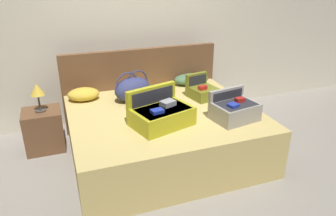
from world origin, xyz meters
The scene contains 12 objects.
ground_plane centered at (0.00, 0.00, 0.00)m, with size 12.00×12.00×0.00m, color gray.
back_wall centered at (0.00, 1.65, 1.30)m, with size 8.00×0.10×2.60m, color beige.
bed centered at (0.00, 0.40, 0.28)m, with size 2.07×1.76×0.56m, color tan.
headboard centered at (0.00, 1.32, 0.54)m, with size 2.11×0.08×1.07m, color brown.
hard_case_large centered at (-0.13, 0.11, 0.68)m, with size 0.68×0.57×0.36m.
hard_case_medium centered at (0.64, -0.04, 0.67)m, with size 0.50×0.42×0.30m.
hard_case_small centered at (0.59, 0.65, 0.65)m, with size 0.36×0.39×0.28m.
duffel_bag centered at (-0.24, 0.85, 0.71)m, with size 0.52×0.41×0.37m.
pillow_near_headboard centered at (-0.81, 1.06, 0.63)m, with size 0.38×0.26×0.15m, color gold.
pillow_center_head centered at (0.65, 1.13, 0.64)m, with size 0.48×0.26×0.16m, color #4C724C.
nightstand centered at (-1.31, 1.03, 0.25)m, with size 0.44×0.40×0.50m, color brown.
table_lamp centered at (-1.31, 1.03, 0.75)m, with size 0.16×0.16×0.34m.
Camera 1 is at (-1.07, -2.71, 2.04)m, focal length 34.37 mm.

